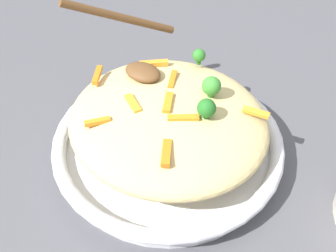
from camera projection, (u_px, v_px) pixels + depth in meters
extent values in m
plane|color=#4C4C51|center=(168.00, 156.00, 0.63)|extent=(2.40, 2.40, 0.00)
cylinder|color=silver|center=(168.00, 150.00, 0.62)|extent=(0.31, 0.31, 0.02)
torus|color=silver|center=(168.00, 140.00, 0.61)|extent=(0.34, 0.34, 0.02)
torus|color=black|center=(168.00, 138.00, 0.60)|extent=(0.33, 0.33, 0.00)
ellipsoid|color=#D1BA7A|center=(168.00, 121.00, 0.58)|extent=(0.29, 0.27, 0.07)
cube|color=orange|center=(97.00, 121.00, 0.54)|extent=(0.03, 0.03, 0.01)
cube|color=orange|center=(166.00, 153.00, 0.50)|extent=(0.03, 0.04, 0.01)
cube|color=orange|center=(172.00, 80.00, 0.59)|extent=(0.02, 0.04, 0.01)
cube|color=orange|center=(154.00, 63.00, 0.63)|extent=(0.04, 0.04, 0.01)
cube|color=orange|center=(256.00, 112.00, 0.55)|extent=(0.04, 0.01, 0.01)
cube|color=orange|center=(133.00, 104.00, 0.56)|extent=(0.04, 0.03, 0.01)
cube|color=orange|center=(98.00, 74.00, 0.61)|extent=(0.03, 0.04, 0.01)
cube|color=orange|center=(169.00, 102.00, 0.55)|extent=(0.03, 0.04, 0.01)
cube|color=orange|center=(183.00, 118.00, 0.54)|extent=(0.04, 0.03, 0.01)
cylinder|color=#377928|center=(211.00, 94.00, 0.57)|extent=(0.01, 0.01, 0.01)
sphere|color=#3D8E33|center=(211.00, 86.00, 0.56)|extent=(0.03, 0.03, 0.03)
cylinder|color=#205B1C|center=(206.00, 116.00, 0.54)|extent=(0.01, 0.01, 0.01)
sphere|color=#236B23|center=(207.00, 108.00, 0.53)|extent=(0.03, 0.03, 0.03)
cylinder|color=#296820|center=(199.00, 61.00, 0.63)|extent=(0.01, 0.01, 0.01)
sphere|color=#2D7A28|center=(199.00, 55.00, 0.62)|extent=(0.02, 0.02, 0.02)
ellipsoid|color=brown|center=(143.00, 72.00, 0.60)|extent=(0.06, 0.04, 0.02)
cylinder|color=brown|center=(121.00, 17.00, 0.62)|extent=(0.11, 0.15, 0.10)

